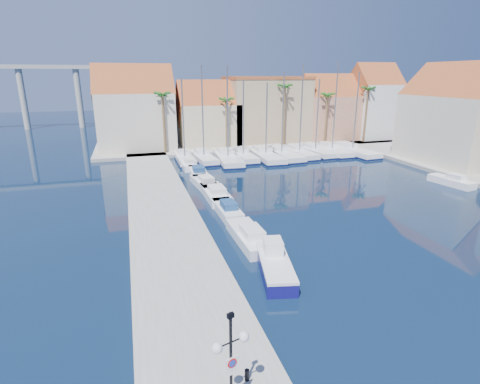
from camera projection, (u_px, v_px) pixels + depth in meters
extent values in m
plane|color=black|center=(340.00, 287.00, 22.45)|extent=(260.00, 260.00, 0.00)
cube|color=gray|center=(165.00, 220.00, 32.27)|extent=(6.00, 77.00, 0.50)
cube|color=gray|center=(250.00, 143.00, 69.01)|extent=(54.00, 16.00, 0.50)
cylinder|color=black|center=(231.00, 365.00, 12.88)|extent=(0.11, 0.11, 4.24)
cylinder|color=black|center=(224.00, 345.00, 12.46)|extent=(0.52, 0.20, 0.05)
cylinder|color=black|center=(237.00, 340.00, 12.73)|extent=(0.52, 0.20, 0.05)
sphere|color=white|center=(217.00, 348.00, 12.32)|extent=(0.38, 0.38, 0.38)
sphere|color=white|center=(244.00, 337.00, 12.87)|extent=(0.38, 0.38, 0.38)
cube|color=black|center=(230.00, 316.00, 12.28)|extent=(0.26, 0.19, 0.17)
cube|color=white|center=(232.00, 364.00, 12.79)|extent=(0.52, 0.18, 0.53)
cylinder|color=red|center=(232.00, 363.00, 12.76)|extent=(0.35, 0.11, 0.36)
cylinder|color=#1933A5|center=(232.00, 363.00, 12.75)|extent=(0.25, 0.08, 0.25)
cube|color=white|center=(232.00, 373.00, 12.90)|extent=(0.42, 0.15, 0.15)
cylinder|color=black|center=(247.00, 375.00, 14.92)|extent=(0.19, 0.19, 0.48)
cube|color=#120F5C|center=(275.00, 269.00, 23.77)|extent=(2.97, 5.77, 0.83)
cube|color=white|center=(275.00, 262.00, 23.62)|extent=(2.97, 5.77, 0.18)
cube|color=white|center=(273.00, 247.00, 24.52)|extent=(1.48, 1.69, 1.01)
cube|color=white|center=(249.00, 237.00, 28.46)|extent=(2.10, 6.30, 0.80)
cube|color=white|center=(252.00, 232.00, 27.68)|extent=(1.44, 2.22, 0.60)
cube|color=white|center=(227.00, 210.00, 34.17)|extent=(1.76, 5.39, 0.80)
cube|color=navy|center=(229.00, 205.00, 33.47)|extent=(1.22, 1.89, 0.60)
cube|color=white|center=(216.00, 194.00, 38.74)|extent=(2.14, 6.67, 0.80)
cube|color=white|center=(217.00, 189.00, 37.92)|extent=(1.49, 2.33, 0.60)
cube|color=white|center=(205.00, 184.00, 42.49)|extent=(2.48, 6.20, 0.80)
cube|color=white|center=(206.00, 179.00, 41.75)|extent=(1.54, 2.23, 0.60)
cube|color=white|center=(198.00, 173.00, 47.10)|extent=(2.33, 6.21, 0.80)
cube|color=navy|center=(199.00, 169.00, 46.32)|extent=(1.50, 2.22, 0.60)
cube|color=white|center=(188.00, 165.00, 51.47)|extent=(1.95, 5.76, 0.80)
cube|color=white|center=(188.00, 161.00, 50.74)|extent=(1.32, 2.03, 0.60)
cube|color=white|center=(451.00, 182.00, 43.29)|extent=(2.46, 5.37, 0.80)
cube|color=white|center=(456.00, 177.00, 42.64)|extent=(1.43, 1.97, 0.60)
cube|color=white|center=(185.00, 159.00, 54.68)|extent=(2.36, 8.69, 1.00)
cube|color=#0C173F|center=(185.00, 161.00, 54.77)|extent=(2.42, 8.76, 0.28)
cube|color=white|center=(183.00, 152.00, 55.23)|extent=(1.61, 2.62, 0.60)
cylinder|color=slate|center=(183.00, 119.00, 52.53)|extent=(0.20, 0.20, 10.71)
cube|color=white|center=(203.00, 158.00, 55.42)|extent=(2.88, 9.33, 1.00)
cube|color=#0C173F|center=(203.00, 160.00, 55.51)|extent=(2.95, 9.39, 0.28)
cube|color=white|center=(201.00, 151.00, 56.01)|extent=(1.82, 2.85, 0.60)
cylinder|color=slate|center=(203.00, 112.00, 52.99)|extent=(0.20, 0.20, 12.49)
cube|color=white|center=(227.00, 158.00, 55.07)|extent=(3.82, 11.50, 1.00)
cube|color=#0C173F|center=(227.00, 160.00, 55.17)|extent=(3.89, 11.56, 0.28)
cube|color=white|center=(226.00, 151.00, 55.89)|extent=(2.32, 3.54, 0.60)
cylinder|color=slate|center=(228.00, 112.00, 52.54)|extent=(0.20, 0.20, 12.46)
cube|color=white|center=(242.00, 156.00, 56.55)|extent=(2.51, 9.36, 1.00)
cube|color=#0C173F|center=(242.00, 158.00, 56.65)|extent=(2.57, 9.42, 0.28)
cube|color=white|center=(240.00, 150.00, 57.16)|extent=(1.72, 2.82, 0.60)
cylinder|color=slate|center=(243.00, 118.00, 54.41)|extent=(0.20, 0.20, 10.46)
cube|color=white|center=(265.00, 155.00, 57.10)|extent=(3.52, 11.94, 1.00)
cube|color=#0C173F|center=(264.00, 157.00, 57.20)|extent=(3.58, 12.00, 0.28)
cube|color=white|center=(262.00, 149.00, 57.96)|extent=(2.29, 3.63, 0.60)
cylinder|color=slate|center=(266.00, 119.00, 54.89)|extent=(0.20, 0.20, 10.15)
cube|color=white|center=(280.00, 154.00, 58.14)|extent=(3.78, 11.83, 1.00)
cube|color=#0C173F|center=(280.00, 156.00, 58.23)|extent=(3.85, 11.89, 0.28)
cube|color=white|center=(277.00, 147.00, 58.94)|extent=(2.34, 3.63, 0.60)
cylinder|color=slate|center=(283.00, 113.00, 55.73)|extent=(0.20, 0.20, 11.66)
cube|color=white|center=(298.00, 153.00, 58.87)|extent=(2.88, 9.71, 1.00)
cube|color=#0C173F|center=(298.00, 155.00, 58.96)|extent=(2.95, 9.77, 0.28)
cube|color=white|center=(295.00, 147.00, 59.50)|extent=(1.86, 2.95, 0.60)
cylinder|color=slate|center=(301.00, 108.00, 56.35)|extent=(0.20, 0.20, 12.93)
cube|color=white|center=(314.00, 151.00, 60.12)|extent=(3.47, 10.26, 1.00)
cube|color=#0C173F|center=(313.00, 153.00, 60.21)|extent=(3.54, 10.32, 0.28)
cube|color=white|center=(311.00, 145.00, 60.77)|extent=(2.08, 3.17, 0.60)
cylinder|color=slate|center=(318.00, 115.00, 57.93)|extent=(0.20, 0.20, 10.65)
cube|color=white|center=(330.00, 151.00, 60.66)|extent=(2.87, 10.11, 1.00)
cube|color=#0C173F|center=(330.00, 152.00, 60.75)|extent=(2.93, 10.17, 0.28)
cube|color=white|center=(327.00, 145.00, 61.33)|extent=(1.91, 3.06, 0.60)
cylinder|color=slate|center=(335.00, 106.00, 58.08)|extent=(0.20, 0.20, 13.19)
cube|color=white|center=(350.00, 151.00, 60.59)|extent=(3.96, 12.03, 1.00)
cube|color=#0C173F|center=(350.00, 153.00, 60.69)|extent=(4.03, 12.09, 0.28)
cube|color=white|center=(346.00, 144.00, 61.41)|extent=(2.42, 3.70, 0.60)
cylinder|color=slate|center=(356.00, 111.00, 58.17)|extent=(0.20, 0.20, 11.68)
cube|color=beige|center=(136.00, 121.00, 61.22)|extent=(12.00, 9.00, 9.00)
cube|color=brown|center=(134.00, 93.00, 59.88)|extent=(12.30, 9.00, 9.00)
cube|color=#CAB88F|center=(208.00, 125.00, 64.79)|extent=(10.00, 8.00, 7.00)
cube|color=brown|center=(208.00, 104.00, 63.75)|extent=(10.30, 8.00, 8.00)
cube|color=tan|center=(266.00, 111.00, 68.11)|extent=(14.00, 10.00, 11.00)
cube|color=brown|center=(267.00, 78.00, 66.39)|extent=(14.20, 10.20, 0.50)
cube|color=#B4735B|center=(327.00, 118.00, 70.91)|extent=(10.00, 8.00, 8.00)
cube|color=brown|center=(328.00, 96.00, 69.72)|extent=(10.30, 8.00, 8.00)
cube|color=white|center=(372.00, 111.00, 72.16)|extent=(8.00, 8.00, 10.00)
cube|color=brown|center=(374.00, 84.00, 70.66)|extent=(8.30, 8.00, 8.00)
cube|color=beige|center=(455.00, 130.00, 51.64)|extent=(9.00, 14.00, 9.00)
cube|color=brown|center=(461.00, 96.00, 50.29)|extent=(9.00, 14.30, 9.00)
cylinder|color=brown|center=(164.00, 124.00, 57.74)|extent=(0.36, 0.36, 9.00)
sphere|color=#1E5F1B|center=(162.00, 95.00, 56.44)|extent=(2.60, 2.60, 2.60)
cylinder|color=brown|center=(227.00, 125.00, 60.61)|extent=(0.36, 0.36, 8.00)
sphere|color=#1E5F1B|center=(226.00, 100.00, 59.46)|extent=(2.60, 2.60, 2.60)
cylinder|color=brown|center=(284.00, 117.00, 63.04)|extent=(0.36, 0.36, 10.00)
sphere|color=#1E5F1B|center=(285.00, 87.00, 61.59)|extent=(2.60, 2.60, 2.60)
cylinder|color=brown|center=(326.00, 120.00, 65.45)|extent=(0.36, 0.36, 8.50)
sphere|color=#1E5F1B|center=(328.00, 95.00, 64.22)|extent=(2.60, 2.60, 2.60)
cylinder|color=brown|center=(366.00, 115.00, 67.48)|extent=(0.36, 0.36, 9.50)
sphere|color=#1E5F1B|center=(368.00, 89.00, 66.11)|extent=(2.60, 2.60, 2.60)
cylinder|color=#9E9E99|center=(23.00, 99.00, 86.09)|extent=(1.40, 1.40, 14.00)
cylinder|color=#9E9E99|center=(79.00, 98.00, 89.36)|extent=(1.40, 1.40, 14.00)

